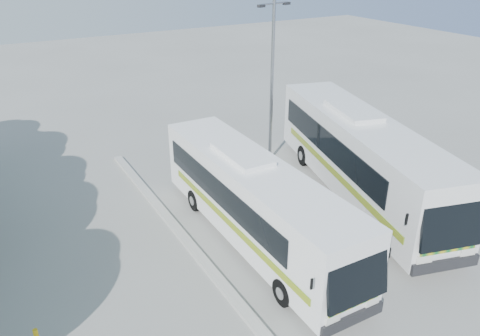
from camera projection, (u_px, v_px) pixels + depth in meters
ground at (243, 234)px, 19.29m from camera, size 100.00×100.00×0.00m
kerb_divider at (173, 224)px, 19.80m from camera, size 0.40×16.00×0.15m
coach_main at (254, 200)px, 18.17m from camera, size 2.59×11.85×3.28m
coach_adjacent at (361, 155)px, 21.55m from camera, size 6.06×13.56×3.70m
lamppost at (272, 77)px, 23.94m from camera, size 2.06×0.57×8.46m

